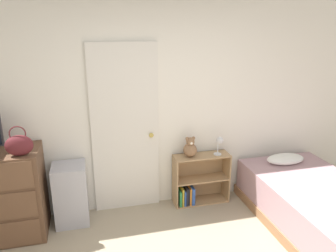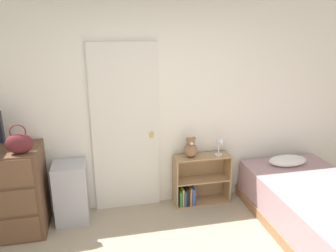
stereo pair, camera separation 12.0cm
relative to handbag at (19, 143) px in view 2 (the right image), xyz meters
The scene contains 8 objects.
wall_back 1.48m from the handbag, 19.46° to the left, with size 10.00×0.06×2.55m.
door_closed 1.19m from the handbag, 21.70° to the left, with size 0.81×0.09×2.05m.
handbag is the anchor object (origin of this frame).
storage_bin 0.89m from the handbag, 31.62° to the left, with size 0.37×0.36×0.72m.
bookshelf 2.17m from the handbag, ahead, with size 0.72×0.24×0.65m.
teddy_bear 1.93m from the handbag, ahead, with size 0.17×0.17×0.26m.
desk_lamp 2.29m from the handbag, ahead, with size 0.11×0.11×0.24m.
bed 3.29m from the handbag, ahead, with size 1.13×1.99×0.61m.
Camera 2 is at (-0.59, -1.69, 2.25)m, focal length 35.00 mm.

